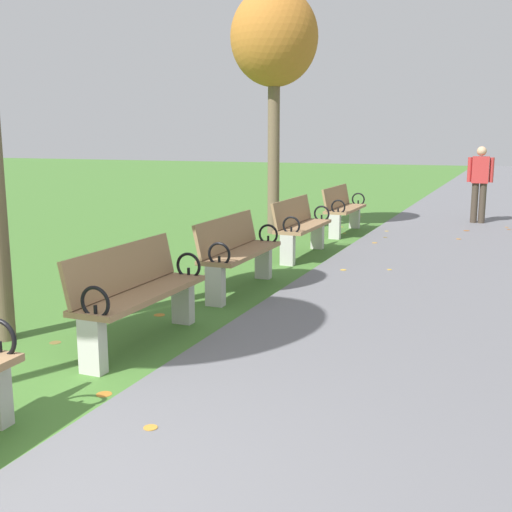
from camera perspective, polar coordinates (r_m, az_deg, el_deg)
paved_walkway at (r=20.20m, az=19.12°, el=4.95°), size 2.86×44.00×0.02m
park_bench_2 at (r=5.75m, az=-10.67°, el=-3.24°), size 0.48×1.60×0.90m
park_bench_3 at (r=7.64m, az=-1.69°, el=0.42°), size 0.49×1.61×0.90m
park_bench_4 at (r=9.87m, az=4.04°, el=2.76°), size 0.47×1.60×0.90m
park_bench_5 at (r=12.33m, az=7.84°, el=4.29°), size 0.48×1.60×0.90m
tree_3 at (r=12.26m, az=1.65°, el=18.80°), size 1.62×1.62×4.52m
pedestrian_walking at (r=14.31m, az=19.53°, el=6.45°), size 0.53×0.23×1.62m
scattered_leaves at (r=8.25m, az=4.06°, el=-2.18°), size 5.31×14.47×0.02m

